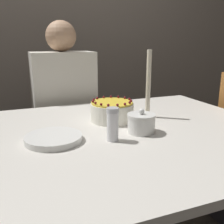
{
  "coord_description": "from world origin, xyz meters",
  "views": [
    {
      "loc": [
        -0.39,
        -0.97,
        1.12
      ],
      "look_at": [
        0.05,
        0.16,
        0.79
      ],
      "focal_mm": 42.0,
      "sensor_mm": 36.0,
      "label": 1
    }
  ],
  "objects_px": {
    "cake": "(112,111)",
    "sugar_shaker": "(113,124)",
    "sugar_bowl": "(141,123)",
    "candle": "(148,90)",
    "person_man_blue_shirt": "(65,127)"
  },
  "relations": [
    {
      "from": "cake",
      "to": "sugar_shaker",
      "type": "height_order",
      "value": "sugar_shaker"
    },
    {
      "from": "sugar_shaker",
      "to": "person_man_blue_shirt",
      "type": "xyz_separation_m",
      "value": [
        -0.02,
        0.83,
        -0.27
      ]
    },
    {
      "from": "sugar_bowl",
      "to": "sugar_shaker",
      "type": "relative_size",
      "value": 0.91
    },
    {
      "from": "sugar_shaker",
      "to": "cake",
      "type": "bearing_deg",
      "value": 69.01
    },
    {
      "from": "sugar_bowl",
      "to": "candle",
      "type": "xyz_separation_m",
      "value": [
        0.14,
        0.2,
        0.1
      ]
    },
    {
      "from": "cake",
      "to": "sugar_bowl",
      "type": "bearing_deg",
      "value": -75.73
    },
    {
      "from": "sugar_shaker",
      "to": "candle",
      "type": "bearing_deg",
      "value": 40.12
    },
    {
      "from": "sugar_shaker",
      "to": "person_man_blue_shirt",
      "type": "relative_size",
      "value": 0.11
    },
    {
      "from": "sugar_shaker",
      "to": "candle",
      "type": "relative_size",
      "value": 0.39
    },
    {
      "from": "cake",
      "to": "sugar_shaker",
      "type": "xyz_separation_m",
      "value": [
        -0.09,
        -0.24,
        0.02
      ]
    },
    {
      "from": "candle",
      "to": "person_man_blue_shirt",
      "type": "xyz_separation_m",
      "value": [
        -0.3,
        0.59,
        -0.34
      ]
    },
    {
      "from": "sugar_bowl",
      "to": "candle",
      "type": "relative_size",
      "value": 0.36
    },
    {
      "from": "sugar_bowl",
      "to": "candle",
      "type": "height_order",
      "value": "candle"
    },
    {
      "from": "sugar_bowl",
      "to": "candle",
      "type": "bearing_deg",
      "value": 54.85
    },
    {
      "from": "candle",
      "to": "person_man_blue_shirt",
      "type": "distance_m",
      "value": 0.75
    }
  ]
}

